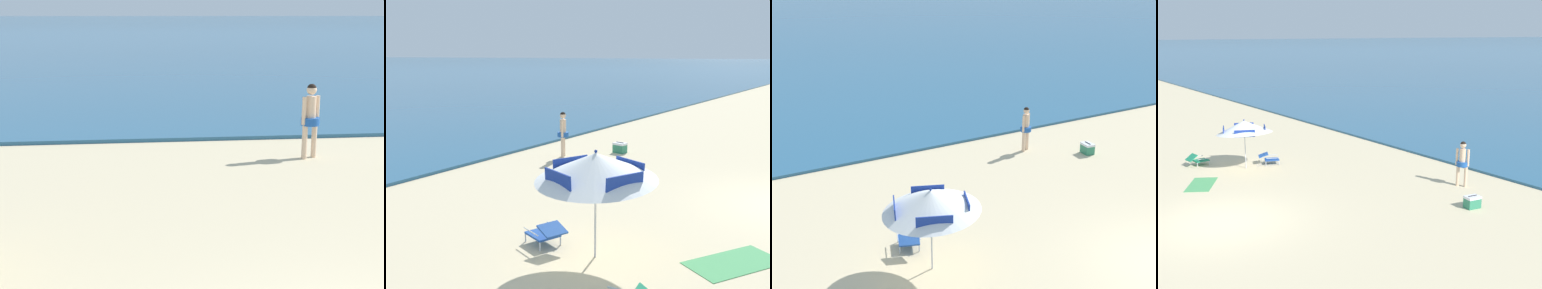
{
  "view_description": "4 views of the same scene",
  "coord_description": "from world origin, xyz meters",
  "views": [
    {
      "loc": [
        -2.33,
        -3.44,
        3.23
      ],
      "look_at": [
        -1.22,
        6.66,
        0.84
      ],
      "focal_mm": 51.99,
      "sensor_mm": 36.0,
      "label": 1
    },
    {
      "loc": [
        -12.43,
        -1.21,
        3.81
      ],
      "look_at": [
        -1.39,
        5.9,
        1.25
      ],
      "focal_mm": 43.27,
      "sensor_mm": 36.0,
      "label": 2
    },
    {
      "loc": [
        -10.58,
        -7.25,
        7.19
      ],
      "look_at": [
        -1.94,
        7.07,
        1.33
      ],
      "focal_mm": 51.69,
      "sensor_mm": 36.0,
      "label": 3
    },
    {
      "loc": [
        13.54,
        -4.96,
        5.59
      ],
      "look_at": [
        -1.84,
        5.96,
        1.28
      ],
      "focal_mm": 45.85,
      "sensor_mm": 36.0,
      "label": 4
    }
  ],
  "objects": [
    {
      "name": "beach_umbrella_striped_main",
      "position": [
        -5.28,
        3.01,
        1.78
      ],
      "size": [
        2.57,
        2.54,
        2.13
      ],
      "color": "silver",
      "rests_on": "ground"
    },
    {
      "name": "lounge_chair_under_umbrella",
      "position": [
        -5.36,
        4.12,
        0.28
      ],
      "size": [
        0.8,
        0.99,
        0.5
      ],
      "color": "#1E4799",
      "rests_on": "ground"
    },
    {
      "name": "person_standing_near_shore",
      "position": [
        1.68,
        8.55,
        0.99
      ],
      "size": [
        0.46,
        0.42,
        1.71
      ],
      "color": "beige",
      "rests_on": "ground"
    },
    {
      "name": "cooler_box",
      "position": [
        3.49,
        7.07,
        0.2
      ],
      "size": [
        0.43,
        0.54,
        0.43
      ],
      "color": "#2D7F5B",
      "rests_on": "ground"
    },
    {
      "name": "beach_towel",
      "position": [
        -4.12,
        0.69,
        0.01
      ],
      "size": [
        2.01,
        1.7,
        0.01
      ],
      "primitive_type": "cube",
      "rotation": [
        0.0,
        0.0,
        4.17
      ],
      "color": "#4C9E5B",
      "rests_on": "ground"
    }
  ]
}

